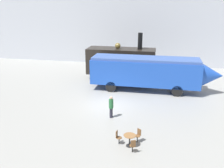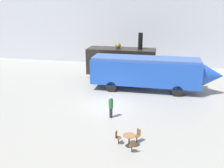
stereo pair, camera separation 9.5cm
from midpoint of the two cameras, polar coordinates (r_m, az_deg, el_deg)
The scene contains 9 objects.
ground_plane at distance 21.36m, azimuth -1.16°, elevation -4.85°, with size 80.00×80.00×0.00m, color gray.
backdrop_wall at distance 34.89m, azimuth 4.47°, elevation 11.76°, with size 44.00×0.15×9.00m.
steam_locomotive at distance 28.40m, azimuth 2.25°, elevation 5.29°, with size 7.60×2.54×5.24m.
streamlined_locomotive at distance 24.61m, azimuth 9.44°, elevation 2.85°, with size 12.46×2.66×3.30m.
cafe_table_near at distance 15.44m, azimuth 4.11°, elevation -12.21°, with size 0.74×0.74×0.74m.
cafe_chair_0 at distance 15.93m, azimuth 6.07°, elevation -11.43°, with size 0.40×0.40×0.87m.
cafe_chair_1 at distance 15.65m, azimuth 1.43°, elevation -11.90°, with size 0.37×0.36×0.87m.
cafe_chair_2 at distance 14.85m, azimuth 4.83°, elevation -13.77°, with size 0.38×0.39×0.87m.
visitor_person at distance 18.78m, azimuth -0.11°, elevation -5.09°, with size 0.34×0.34×1.72m.
Camera 2 is at (4.46, -19.15, 8.34)m, focal length 40.00 mm.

